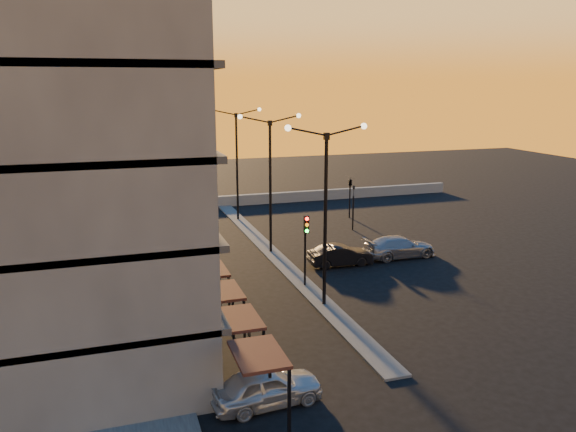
{
  "coord_description": "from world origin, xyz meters",
  "views": [
    {
      "loc": [
        -10.37,
        -25.76,
        11.4
      ],
      "look_at": [
        -0.08,
        5.91,
        3.55
      ],
      "focal_mm": 35.0,
      "sensor_mm": 36.0,
      "label": 1
    }
  ],
  "objects_px": {
    "car_hatchback": "(267,387)",
    "car_wagon": "(400,247)",
    "streetlamp_mid": "(270,173)",
    "traffic_light_main": "(306,239)",
    "car_sedan": "(340,255)"
  },
  "relations": [
    {
      "from": "car_hatchback",
      "to": "car_wagon",
      "type": "relative_size",
      "value": 0.82
    },
    {
      "from": "streetlamp_mid",
      "to": "traffic_light_main",
      "type": "distance_m",
      "value": 7.62
    },
    {
      "from": "traffic_light_main",
      "to": "car_sedan",
      "type": "relative_size",
      "value": 1.03
    },
    {
      "from": "traffic_light_main",
      "to": "car_sedan",
      "type": "height_order",
      "value": "traffic_light_main"
    },
    {
      "from": "traffic_light_main",
      "to": "car_hatchback",
      "type": "bearing_deg",
      "value": -116.43
    },
    {
      "from": "car_sedan",
      "to": "traffic_light_main",
      "type": "bearing_deg",
      "value": 133.85
    },
    {
      "from": "car_sedan",
      "to": "car_wagon",
      "type": "xyz_separation_m",
      "value": [
        4.5,
        0.42,
        0.04
      ]
    },
    {
      "from": "car_hatchback",
      "to": "car_sedan",
      "type": "bearing_deg",
      "value": -37.76
    },
    {
      "from": "streetlamp_mid",
      "to": "traffic_light_main",
      "type": "relative_size",
      "value": 2.24
    },
    {
      "from": "car_hatchback",
      "to": "car_sedan",
      "type": "distance_m",
      "value": 16.64
    },
    {
      "from": "streetlamp_mid",
      "to": "car_sedan",
      "type": "xyz_separation_m",
      "value": [
        3.5,
        -4.01,
        -4.91
      ]
    },
    {
      "from": "car_sedan",
      "to": "car_hatchback",
      "type": "bearing_deg",
      "value": 149.69
    },
    {
      "from": "streetlamp_mid",
      "to": "car_hatchback",
      "type": "distance_m",
      "value": 19.47
    },
    {
      "from": "streetlamp_mid",
      "to": "car_wagon",
      "type": "bearing_deg",
      "value": -24.15
    },
    {
      "from": "traffic_light_main",
      "to": "car_sedan",
      "type": "distance_m",
      "value": 5.18
    }
  ]
}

